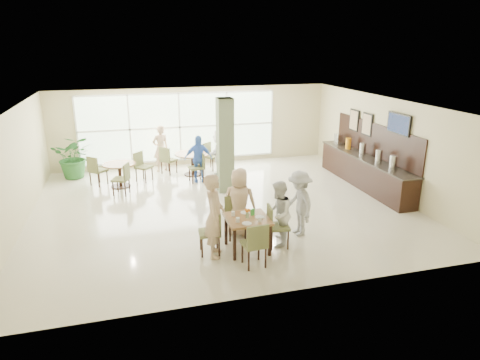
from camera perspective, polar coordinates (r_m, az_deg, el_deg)
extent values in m
plane|color=beige|center=(11.86, -2.47, -3.42)|extent=(10.00, 10.00, 0.00)
plane|color=white|center=(11.15, -2.66, 10.11)|extent=(10.00, 10.00, 0.00)
plane|color=beige|center=(15.74, -6.23, 7.14)|extent=(10.00, 0.00, 10.00)
plane|color=beige|center=(7.33, 5.33, -5.53)|extent=(10.00, 0.00, 10.00)
plane|color=beige|center=(11.46, -27.74, 1.10)|extent=(0.00, 9.00, 9.00)
plane|color=beige|center=(13.40, 18.83, 4.40)|extent=(0.00, 9.00, 9.00)
plane|color=silver|center=(15.64, -8.04, 7.00)|extent=(7.00, 0.00, 7.00)
cube|color=#60704E|center=(12.65, -2.00, 4.59)|extent=(0.45, 0.45, 2.80)
cube|color=brown|center=(9.13, 0.98, -5.21)|extent=(0.91, 0.91, 0.05)
cube|color=black|center=(8.86, -0.73, -8.63)|extent=(0.06, 0.06, 0.70)
cube|color=black|center=(9.06, 3.98, -8.04)|extent=(0.06, 0.06, 0.70)
cube|color=black|center=(9.53, -1.90, -6.65)|extent=(0.06, 0.06, 0.70)
cube|color=black|center=(9.71, 2.51, -6.16)|extent=(0.06, 0.06, 0.70)
cylinder|color=brown|center=(13.71, -15.83, 2.07)|extent=(1.01, 1.01, 0.04)
cylinder|color=black|center=(13.81, -15.70, 0.57)|extent=(0.10, 0.10, 0.71)
cylinder|color=black|center=(13.91, -15.58, -0.77)|extent=(0.60, 0.60, 0.03)
cylinder|color=brown|center=(14.50, -6.38, 3.49)|extent=(1.18, 1.18, 0.04)
cylinder|color=black|center=(14.60, -6.33, 2.07)|extent=(0.10, 0.10, 0.71)
cylinder|color=black|center=(14.69, -6.29, 0.79)|extent=(0.60, 0.60, 0.03)
cylinder|color=white|center=(9.19, -0.93, -4.52)|extent=(0.08, 0.08, 0.10)
cylinder|color=white|center=(8.91, 2.67, -5.29)|extent=(0.08, 0.08, 0.10)
cylinder|color=white|center=(8.89, -0.30, -5.34)|extent=(0.08, 0.08, 0.10)
cylinder|color=white|center=(8.82, 0.91, -5.81)|extent=(0.20, 0.20, 0.01)
cylinder|color=white|center=(9.37, 0.70, -4.35)|extent=(0.20, 0.20, 0.01)
cylinder|color=white|center=(9.14, 2.64, -4.96)|extent=(0.20, 0.20, 0.01)
cylinder|color=#99B27F|center=(9.09, 0.98, -4.71)|extent=(0.07, 0.07, 0.12)
sphere|color=orange|center=(9.06, 1.17, -4.05)|extent=(0.07, 0.07, 0.07)
sphere|color=orange|center=(9.07, 0.85, -4.02)|extent=(0.07, 0.07, 0.07)
sphere|color=orange|center=(9.02, 0.94, -4.14)|extent=(0.07, 0.07, 0.07)
cube|color=green|center=(9.22, 1.70, -4.30)|extent=(0.10, 0.06, 0.15)
cube|color=black|center=(13.87, 16.21, 1.02)|extent=(0.60, 4.60, 0.90)
cube|color=black|center=(13.75, 16.38, 2.89)|extent=(0.64, 4.70, 0.04)
cube|color=black|center=(13.78, 17.61, 5.09)|extent=(0.04, 4.60, 1.00)
cylinder|color=silver|center=(12.57, 19.74, 2.23)|extent=(0.20, 0.20, 0.40)
cylinder|color=silver|center=(13.13, 18.03, 3.04)|extent=(0.20, 0.20, 0.40)
cylinder|color=silver|center=(13.86, 16.04, 3.98)|extent=(0.20, 0.20, 0.40)
cylinder|color=orange|center=(14.62, 14.23, 4.74)|extent=(0.18, 0.18, 0.36)
cube|color=silver|center=(15.22, 12.96, 5.34)|extent=(0.18, 0.30, 0.36)
cube|color=black|center=(12.74, 20.42, 7.03)|extent=(0.06, 1.00, 0.58)
cube|color=#7F99CC|center=(12.73, 20.33, 7.03)|extent=(0.01, 0.92, 0.50)
cube|color=black|center=(14.11, 16.61, 7.12)|extent=(0.04, 0.55, 0.70)
cube|color=brown|center=(14.10, 16.52, 7.12)|extent=(0.01, 0.47, 0.62)
cube|color=black|center=(14.78, 15.00, 7.72)|extent=(0.04, 0.55, 0.70)
cube|color=brown|center=(14.77, 14.91, 7.72)|extent=(0.01, 0.47, 0.62)
imported|color=#266028|center=(15.11, -21.22, 2.93)|extent=(1.43, 1.43, 1.44)
imported|color=#CCA988|center=(8.85, -3.42, -4.80)|extent=(0.57, 0.74, 1.79)
imported|color=#CCA988|center=(9.84, -0.08, -2.96)|extent=(0.89, 0.72, 1.61)
imported|color=white|center=(9.40, 5.12, -4.50)|extent=(0.81, 0.88, 1.47)
imported|color=#A9A9AB|center=(9.95, 7.90, -3.08)|extent=(0.63, 1.03, 1.54)
imported|color=#4778D5|center=(13.75, -5.58, 2.85)|extent=(0.92, 0.57, 1.52)
imported|color=white|center=(14.66, -2.79, 3.84)|extent=(1.10, 1.52, 1.51)
imported|color=#CCA988|center=(15.06, -10.53, 4.16)|extent=(0.69, 0.56, 1.62)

